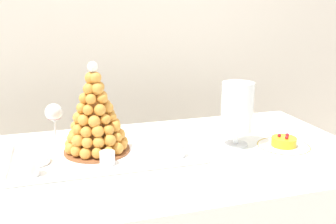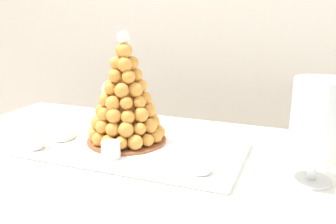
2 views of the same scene
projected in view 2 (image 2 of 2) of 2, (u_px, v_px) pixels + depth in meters
name	position (u px, v px, depth m)	size (l,w,h in m)	color
buffet_table	(176.00, 201.00, 1.00)	(1.59, 0.80, 0.76)	brown
serving_tray	(128.00, 148.00, 1.05)	(0.67, 0.33, 0.02)	white
croquembouche	(125.00, 100.00, 1.07)	(0.24, 0.24, 0.33)	brown
dessert_cup_left	(34.00, 139.00, 1.04)	(0.05, 0.05, 0.06)	silver
dessert_cup_mid_left	(111.00, 150.00, 0.97)	(0.05, 0.05, 0.05)	silver
dessert_cup_centre	(199.00, 163.00, 0.89)	(0.06, 0.06, 0.05)	silver
creme_brulee_ramekin	(59.00, 133.00, 1.13)	(0.10, 0.10, 0.02)	white
macaron_goblet	(318.00, 122.00, 0.82)	(0.12, 0.12, 0.25)	white
wine_glass	(111.00, 91.00, 1.27)	(0.07, 0.07, 0.16)	silver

